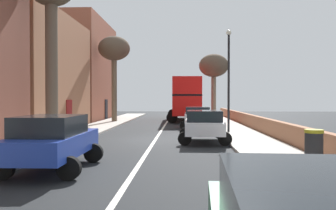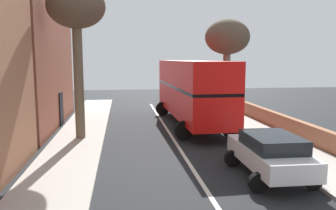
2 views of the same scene
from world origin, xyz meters
name	(u,v)px [view 1 (image 1 of 2)]	position (x,y,z in m)	size (l,w,h in m)	color
ground_plane	(155,140)	(0.00, 0.00, 0.00)	(84.00, 84.00, 0.00)	black
road_centre_line	(155,140)	(0.00, 0.00, 0.00)	(0.16, 54.00, 0.01)	silver
sidewalk_left	(62,139)	(-4.90, 0.00, 0.06)	(2.60, 60.00, 0.12)	#B2ADA3
sidewalk_right	(250,140)	(4.90, 0.00, 0.06)	(2.60, 60.00, 0.12)	#B2ADA3
boundary_wall_right	(280,131)	(6.45, 0.00, 0.50)	(0.36, 54.00, 1.00)	#9E6647
double_decker_bus	(185,97)	(1.70, 16.83, 2.36)	(3.75, 11.38, 4.06)	red
parked_car_white_right_0	(204,124)	(2.50, -0.76, 0.91)	(2.57, 4.07, 1.59)	silver
parked_car_blue_left_2	(53,139)	(-2.50, -7.81, 0.95)	(2.46, 4.31, 1.67)	#1E389E
parked_car_white_right_3	(197,116)	(2.50, 7.03, 0.92)	(2.50, 4.22, 1.59)	silver
street_tree_right_1	(214,67)	(4.75, 19.33, 5.53)	(3.12, 3.12, 6.79)	#7A6B56
street_tree_left_2	(51,4)	(-5.20, -0.67, 6.95)	(2.34, 2.34, 8.63)	brown
street_tree_left_4	(114,51)	(-4.80, 13.75, 6.51)	(2.89, 2.89, 7.75)	brown
lamppost_right	(229,72)	(4.30, 3.72, 3.81)	(0.32, 0.32, 6.31)	black
litter_bin_right	(314,149)	(5.30, -7.79, 0.70)	(0.55, 0.55, 1.15)	black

